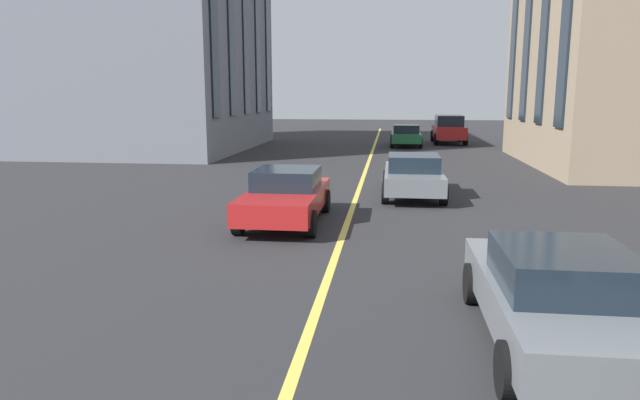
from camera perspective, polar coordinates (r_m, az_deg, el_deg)
The scene contains 7 objects.
lane_centre_line at distance 16.04m, azimuth 3.11°, elevation -1.21°, with size 80.00×0.16×0.01m.
car_grey_oncoming at distance 8.07m, azimuth 22.71°, elevation -8.80°, with size 4.40×1.95×1.37m.
car_red_far at distance 14.68m, azimuth -3.43°, elevation 0.47°, with size 4.40×1.95×1.37m.
car_green_mid at distance 36.86m, azimuth 8.58°, elevation 6.43°, with size 4.40×1.95×1.37m.
car_grey_trailing at distance 18.64m, azimuth 9.29°, elevation 2.50°, with size 4.40×1.95×1.37m.
car_red_parked_a at distance 39.60m, azimuth 12.75°, elevation 6.95°, with size 4.70×2.14×1.88m.
building_left_near at distance 36.87m, azimuth -17.77°, elevation 16.83°, with size 15.06×13.03×15.24m.
Camera 1 is at (4.33, -1.08, 3.26)m, focal length 32.00 mm.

